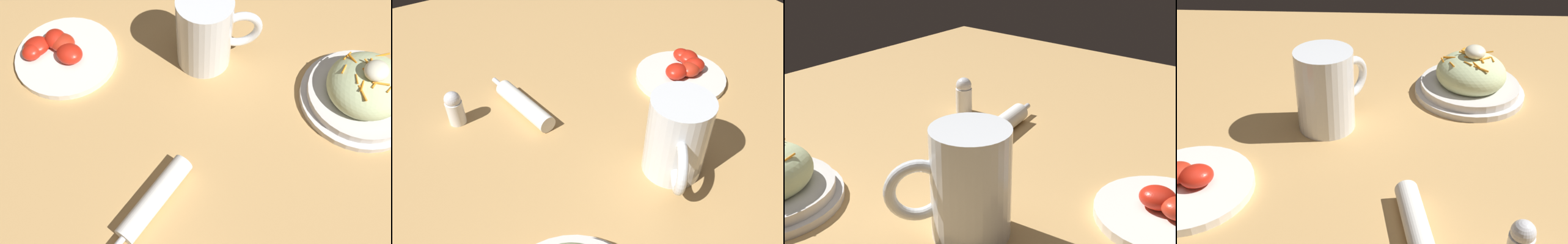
# 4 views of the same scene
# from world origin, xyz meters

# --- Properties ---
(ground_plane) EXTENTS (1.43, 1.43, 0.00)m
(ground_plane) POSITION_xyz_m (0.00, 0.00, 0.00)
(ground_plane) COLOR tan
(salad_plate) EXTENTS (0.21, 0.21, 0.10)m
(salad_plate) POSITION_xyz_m (0.27, -0.22, 0.03)
(salad_plate) COLOR silver
(salad_plate) RESTS_ON ground_plane
(beer_mug) EXTENTS (0.14, 0.12, 0.14)m
(beer_mug) POSITION_xyz_m (0.14, 0.04, 0.06)
(beer_mug) COLOR white
(beer_mug) RESTS_ON ground_plane
(napkin_roll) EXTENTS (0.19, 0.06, 0.03)m
(napkin_roll) POSITION_xyz_m (-0.12, -0.11, 0.02)
(napkin_roll) COLOR white
(napkin_roll) RESTS_ON ground_plane
(tomato_plate) EXTENTS (0.19, 0.19, 0.04)m
(tomato_plate) POSITION_xyz_m (-0.05, 0.23, 0.01)
(tomato_plate) COLOR white
(tomato_plate) RESTS_ON ground_plane
(salt_shaker) EXTENTS (0.03, 0.03, 0.07)m
(salt_shaker) POSITION_xyz_m (-0.16, -0.23, 0.04)
(salt_shaker) COLOR white
(salt_shaker) RESTS_ON ground_plane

